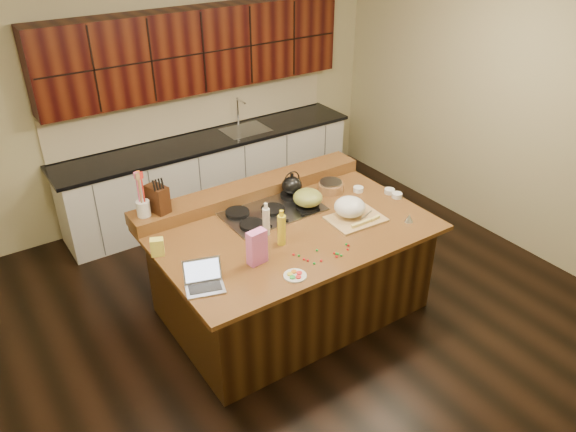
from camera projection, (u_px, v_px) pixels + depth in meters
room at (291, 183)px, 4.74m from camera, size 5.52×5.02×2.72m
island at (291, 268)px, 5.18m from camera, size 2.40×1.60×0.92m
back_ledge at (251, 190)px, 5.43m from camera, size 2.40×0.30×0.12m
cooktop at (273, 211)px, 5.16m from camera, size 0.92×0.52×0.05m
back_counter at (207, 134)px, 6.66m from camera, size 3.70×0.66×2.40m
kettle at (292, 186)px, 5.34m from camera, size 0.25×0.25×0.18m
green_bowl at (308, 198)px, 5.16m from camera, size 0.34×0.34×0.15m
laptop at (204, 280)px, 4.18m from camera, size 0.34×0.30×0.20m
oil_bottle at (282, 230)px, 4.64m from camera, size 0.09×0.09×0.27m
vinegar_bottle at (266, 222)px, 4.78m from camera, size 0.08×0.08×0.25m
wooden_tray at (351, 210)px, 5.03m from camera, size 0.51×0.40×0.20m
ramekin_a at (397, 195)px, 5.41m from camera, size 0.13×0.13×0.04m
ramekin_b at (390, 191)px, 5.48m from camera, size 0.13×0.13×0.04m
ramekin_c at (358, 189)px, 5.52m from camera, size 0.11×0.11×0.04m
strainer_bowl at (331, 187)px, 5.50m from camera, size 0.24×0.24×0.09m
kitchen_timer at (409, 218)px, 5.01m from camera, size 0.09×0.09×0.07m
pink_bag at (257, 247)px, 4.40m from camera, size 0.16×0.10×0.29m
candy_plate at (295, 276)px, 4.31m from camera, size 0.20×0.20×0.01m
package_box at (157, 247)px, 4.53m from camera, size 0.13×0.11×0.15m
utensil_crock at (143, 208)px, 4.84m from camera, size 0.16×0.16×0.14m
knife_block at (158, 199)px, 4.89m from camera, size 0.17×0.23×0.24m
gumdrop_0 at (304, 259)px, 4.50m from camera, size 0.02×0.02×0.02m
gumdrop_1 at (346, 244)px, 4.69m from camera, size 0.02×0.02×0.02m
gumdrop_2 at (335, 253)px, 4.57m from camera, size 0.02×0.02×0.02m
gumdrop_3 at (341, 255)px, 4.54m from camera, size 0.02×0.02×0.02m
gumdrop_4 at (349, 245)px, 4.67m from camera, size 0.02×0.02×0.02m
gumdrop_5 at (299, 255)px, 4.54m from camera, size 0.02×0.02×0.02m
gumdrop_6 at (293, 254)px, 4.55m from camera, size 0.02×0.02×0.02m
gumdrop_7 at (314, 263)px, 4.45m from camera, size 0.02×0.02×0.02m
gumdrop_8 at (321, 261)px, 4.48m from camera, size 0.02×0.02×0.02m
gumdrop_9 at (336, 253)px, 4.57m from camera, size 0.02×0.02×0.02m
gumdrop_10 at (348, 249)px, 4.62m from camera, size 0.02×0.02×0.02m
gumdrop_11 at (338, 254)px, 4.56m from camera, size 0.02×0.02×0.02m
gumdrop_12 at (337, 257)px, 4.53m from camera, size 0.02×0.02×0.02m
gumdrop_13 at (317, 250)px, 4.61m from camera, size 0.02×0.02×0.02m
gumdrop_14 at (308, 260)px, 4.48m from camera, size 0.02×0.02×0.02m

